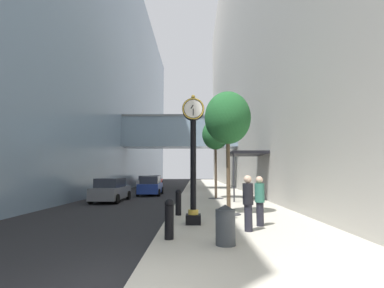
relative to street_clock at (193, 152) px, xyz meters
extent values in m
plane|color=#262628|center=(-1.12, 21.07, -2.81)|extent=(110.00, 110.00, 0.00)
cube|color=beige|center=(1.89, 24.07, -2.74)|extent=(6.03, 80.00, 0.14)
cube|color=#758EA8|center=(-12.76, 24.07, 12.24)|extent=(9.00, 80.00, 30.10)
cube|color=#849EB2|center=(-1.68, 22.81, 3.82)|extent=(13.76, 3.20, 3.43)
cube|color=gray|center=(-1.68, 22.81, 5.66)|extent=(13.76, 3.40, 0.24)
cube|color=#B7B2A8|center=(9.40, 24.07, 15.93)|extent=(9.00, 80.00, 37.48)
cube|color=black|center=(0.00, 0.01, -2.50)|extent=(0.55, 0.55, 0.35)
cylinder|color=gold|center=(0.00, 0.01, -2.23)|extent=(0.38, 0.38, 0.18)
cylinder|color=black|center=(0.00, 0.01, -0.47)|extent=(0.22, 0.22, 3.34)
cylinder|color=black|center=(0.00, 0.01, 1.61)|extent=(0.84, 0.28, 0.84)
torus|color=gold|center=(0.00, -0.15, 1.61)|extent=(0.82, 0.05, 0.82)
cylinder|color=white|center=(0.00, -0.14, 1.61)|extent=(0.69, 0.01, 0.69)
cylinder|color=white|center=(0.00, 0.16, 1.61)|extent=(0.69, 0.01, 0.69)
sphere|color=gold|center=(0.00, 0.01, 2.11)|extent=(0.16, 0.16, 0.16)
cube|color=black|center=(-0.04, -0.15, 1.69)|extent=(0.11, 0.01, 0.16)
cube|color=black|center=(0.00, -0.15, 1.48)|extent=(0.03, 0.01, 0.26)
cylinder|color=black|center=(-0.68, -2.38, -2.21)|extent=(0.26, 0.26, 0.93)
sphere|color=black|center=(-0.68, -2.38, -1.67)|extent=(0.28, 0.28, 0.28)
cylinder|color=black|center=(-0.68, 2.18, -2.21)|extent=(0.26, 0.26, 0.93)
sphere|color=black|center=(-0.68, 2.18, -1.67)|extent=(0.28, 0.28, 0.28)
cylinder|color=#333335|center=(1.59, 2.43, -2.66)|extent=(1.10, 1.10, 0.02)
cylinder|color=brown|center=(1.59, 2.43, -0.86)|extent=(0.18, 0.18, 3.62)
ellipsoid|color=#23602D|center=(1.59, 2.43, 1.75)|extent=(2.14, 2.14, 2.46)
cylinder|color=#333335|center=(1.59, 10.30, -2.66)|extent=(1.10, 1.10, 0.02)
cylinder|color=#4C3D2D|center=(1.59, 10.30, -0.70)|extent=(0.18, 0.18, 3.95)
ellipsoid|color=#23602D|center=(1.59, 10.30, 2.02)|extent=(1.97, 1.97, 2.27)
cylinder|color=#383D42|center=(0.86, -3.03, -2.21)|extent=(0.52, 0.52, 0.92)
cone|color=#272A2E|center=(0.86, -3.03, -1.70)|extent=(0.53, 0.53, 0.16)
cylinder|color=#23232D|center=(2.38, -0.36, -2.26)|extent=(0.33, 0.33, 0.83)
cylinder|color=#337560|center=(2.38, -0.36, -1.50)|extent=(0.43, 0.43, 0.67)
sphere|color=beige|center=(2.38, -0.36, -1.04)|extent=(0.25, 0.25, 0.25)
cylinder|color=#23232D|center=(1.79, -1.27, -2.25)|extent=(0.36, 0.36, 0.85)
cylinder|color=black|center=(1.79, -1.27, -1.48)|extent=(0.47, 0.47, 0.69)
sphere|color=beige|center=(1.79, -1.27, -1.00)|extent=(0.26, 0.26, 0.26)
cube|color=black|center=(3.70, 9.47, 0.53)|extent=(2.40, 3.60, 0.20)
cylinder|color=#333338|center=(2.58, 7.87, -1.07)|extent=(0.10, 0.10, 3.20)
cylinder|color=#333338|center=(2.58, 11.07, -1.07)|extent=(0.10, 0.10, 3.20)
cube|color=slate|center=(-5.79, 9.41, -2.20)|extent=(1.78, 4.47, 0.78)
cube|color=#282D38|center=(-5.79, 9.19, -1.51)|extent=(1.54, 2.51, 0.64)
cylinder|color=black|center=(-6.62, 10.93, -2.49)|extent=(0.23, 0.64, 0.64)
cylinder|color=black|center=(-4.91, 10.91, -2.49)|extent=(0.23, 0.64, 0.64)
cylinder|color=black|center=(-6.67, 7.91, -2.49)|extent=(0.23, 0.64, 0.64)
cylinder|color=black|center=(-4.96, 7.88, -2.49)|extent=(0.23, 0.64, 0.64)
cube|color=silver|center=(-6.26, 27.28, -2.21)|extent=(1.96, 4.47, 0.76)
cube|color=#282D38|center=(-6.27, 27.06, -1.54)|extent=(1.69, 2.51, 0.62)
cylinder|color=black|center=(-7.16, 28.80, -2.49)|extent=(0.23, 0.64, 0.64)
cylinder|color=black|center=(-5.30, 28.76, -2.49)|extent=(0.23, 0.64, 0.64)
cylinder|color=black|center=(-7.23, 25.79, -2.49)|extent=(0.23, 0.64, 0.64)
cylinder|color=black|center=(-5.37, 25.75, -2.49)|extent=(0.23, 0.64, 0.64)
cube|color=navy|center=(-3.89, 15.00, -2.18)|extent=(1.82, 4.15, 0.82)
cube|color=#282D38|center=(-3.89, 14.80, -1.46)|extent=(1.58, 2.33, 0.67)
cylinder|color=black|center=(-4.79, 16.39, -2.49)|extent=(0.23, 0.64, 0.64)
cylinder|color=black|center=(-3.03, 16.42, -2.49)|extent=(0.23, 0.64, 0.64)
cylinder|color=black|center=(-4.75, 13.59, -2.49)|extent=(0.23, 0.64, 0.64)
cylinder|color=black|center=(-2.99, 13.61, -2.49)|extent=(0.23, 0.64, 0.64)
cube|color=#AD191E|center=(-6.03, 33.77, -2.22)|extent=(1.74, 4.21, 0.75)
cube|color=#282D38|center=(-6.03, 33.56, -1.55)|extent=(1.53, 2.36, 0.62)
cylinder|color=black|center=(-6.90, 35.20, -2.49)|extent=(0.22, 0.64, 0.64)
cylinder|color=black|center=(-5.17, 35.20, -2.49)|extent=(0.22, 0.64, 0.64)
cylinder|color=black|center=(-6.90, 32.35, -2.49)|extent=(0.22, 0.64, 0.64)
cylinder|color=black|center=(-5.17, 32.34, -2.49)|extent=(0.22, 0.64, 0.64)
camera|label=1|loc=(0.06, -10.74, -0.77)|focal=26.78mm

